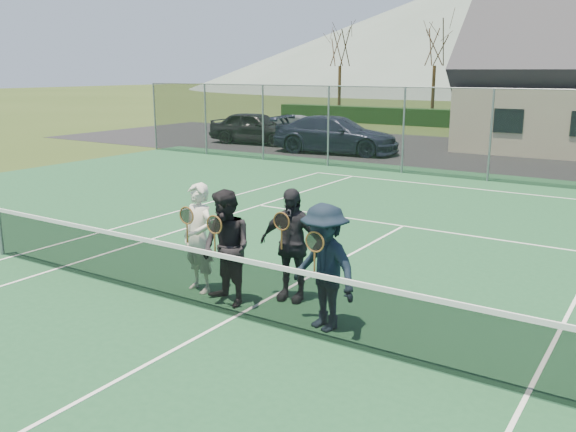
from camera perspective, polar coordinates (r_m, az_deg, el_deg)
name	(u,v)px	position (r m, az deg, el deg)	size (l,w,h in m)	color
ground	(530,158)	(27.35, 21.71, 5.05)	(220.00, 220.00, 0.00)	#2E4117
court_surface	(235,318)	(9.14, -4.97, -9.47)	(30.00, 30.00, 0.02)	#1C4C2B
tarmac_carpark	(437,151)	(28.39, 13.77, 5.90)	(40.00, 12.00, 0.01)	black
hedge_row	(576,124)	(39.08, 25.38, 7.79)	(40.00, 1.20, 1.10)	black
hill_west	(474,35)	(106.15, 16.99, 15.88)	(110.00, 110.00, 18.00)	slate
car_a	(256,128)	(30.41, -3.03, 8.25)	(1.88, 4.67, 1.59)	black
car_b	(301,130)	(30.70, 1.25, 8.09)	(1.42, 4.08, 1.34)	gray
car_c	(336,135)	(27.00, 4.50, 7.59)	(2.26, 5.55, 1.61)	#191D33
court_markings	(235,317)	(9.14, -4.97, -9.39)	(11.03, 23.83, 0.01)	white
tennis_net	(234,284)	(8.95, -5.04, -6.35)	(11.68, 0.08, 1.10)	slate
perimeter_fence	(491,135)	(20.88, 18.44, 7.20)	(30.07, 0.07, 3.02)	slate
tree_a	(340,38)	(44.99, 4.93, 16.29)	(3.20, 3.20, 7.77)	#382714
tree_b	(436,35)	(42.15, 13.70, 16.16)	(3.20, 3.20, 7.77)	#332412
player_a	(199,238)	(9.98, -8.34, -2.04)	(0.73, 0.56, 1.80)	silver
player_b	(226,248)	(9.36, -5.79, -3.01)	(1.03, 0.89, 1.80)	black
player_c	(291,244)	(9.51, 0.29, -2.68)	(1.11, 0.59, 1.80)	black
player_d	(324,267)	(8.44, 3.42, -4.82)	(1.31, 1.00, 1.80)	black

